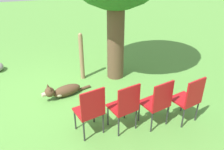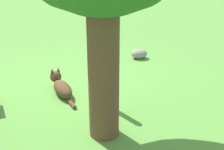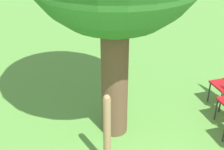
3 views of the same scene
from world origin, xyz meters
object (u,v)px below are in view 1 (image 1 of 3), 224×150
red_chair_1 (125,105)px  fence_post (82,56)px  dog (63,91)px  red_chair_0 (90,109)px  red_chair_3 (189,98)px  red_chair_2 (158,101)px

red_chair_1 → fence_post: bearing=-5.6°
dog → red_chair_1: size_ratio=1.22×
red_chair_0 → red_chair_3: (0.31, 1.78, 0.00)m
fence_post → red_chair_2: bearing=19.0°
fence_post → red_chair_1: (2.23, 0.21, -0.08)m
red_chair_1 → red_chair_3: 1.21m
red_chair_0 → red_chair_2: bearing=-110.9°
dog → red_chair_0: red_chair_0 is taller
dog → red_chair_0: (1.42, 0.26, 0.40)m
red_chair_3 → red_chair_0: bearing=69.1°
dog → red_chair_1: 1.79m
red_chair_2 → red_chair_3: (0.10, 0.59, 0.00)m
dog → red_chair_3: red_chair_3 is taller
fence_post → red_chair_3: bearing=29.9°
dog → red_chair_2: red_chair_2 is taller
red_chair_0 → red_chair_2: size_ratio=1.00×
fence_post → dog: bearing=-42.1°
red_chair_0 → red_chair_1: bearing=-110.9°
fence_post → red_chair_0: size_ratio=1.29×
dog → red_chair_0: 1.50m
red_chair_0 → red_chair_2: same height
red_chair_1 → red_chair_2: same height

